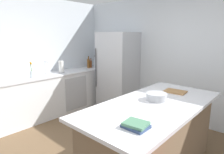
% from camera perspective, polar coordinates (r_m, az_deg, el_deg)
% --- Properties ---
extents(wall_rear, '(6.00, 0.10, 2.60)m').
position_cam_1_polar(wall_rear, '(4.24, 18.04, 5.27)').
color(wall_rear, silver).
rests_on(wall_rear, ground_plane).
extents(wall_left, '(0.10, 6.00, 2.60)m').
position_cam_1_polar(wall_left, '(4.50, -26.79, 4.94)').
color(wall_left, silver).
rests_on(wall_left, ground_plane).
extents(counter_run_left, '(0.64, 2.87, 0.93)m').
position_cam_1_polar(counter_run_left, '(4.64, -16.32, -4.62)').
color(counter_run_left, white).
rests_on(counter_run_left, ground_plane).
extents(kitchen_island, '(0.99, 2.12, 0.93)m').
position_cam_1_polar(kitchen_island, '(2.68, 12.01, -16.91)').
color(kitchen_island, '#7A6047').
rests_on(kitchen_island, ground_plane).
extents(refrigerator, '(0.84, 0.72, 1.84)m').
position_cam_1_polar(refrigerator, '(4.62, 1.68, 1.63)').
color(refrigerator, '#B7BABF').
rests_on(refrigerator, ground_plane).
extents(sink_faucet, '(0.15, 0.05, 0.30)m').
position_cam_1_polar(sink_faucet, '(4.45, -19.11, 2.73)').
color(sink_faucet, silver).
rests_on(sink_faucet, counter_run_left).
extents(flower_vase, '(0.07, 0.07, 0.32)m').
position_cam_1_polar(flower_vase, '(4.21, -22.79, 1.23)').
color(flower_vase, silver).
rests_on(flower_vase, counter_run_left).
extents(paper_towel_roll, '(0.14, 0.14, 0.31)m').
position_cam_1_polar(paper_towel_roll, '(4.56, -14.84, 2.89)').
color(paper_towel_roll, gray).
rests_on(paper_towel_roll, counter_run_left).
extents(syrup_bottle, '(0.06, 0.06, 0.28)m').
position_cam_1_polar(syrup_bottle, '(5.28, -4.23, 4.16)').
color(syrup_bottle, '#5B3319').
rests_on(syrup_bottle, counter_run_left).
extents(soda_bottle, '(0.08, 0.08, 0.31)m').
position_cam_1_polar(soda_bottle, '(5.21, -5.13, 4.23)').
color(soda_bottle, silver).
rests_on(soda_bottle, counter_run_left).
extents(vinegar_bottle, '(0.05, 0.05, 0.25)m').
position_cam_1_polar(vinegar_bottle, '(5.19, -6.27, 3.93)').
color(vinegar_bottle, '#994C23').
rests_on(vinegar_bottle, counter_run_left).
extents(whiskey_bottle, '(0.08, 0.08, 0.31)m').
position_cam_1_polar(whiskey_bottle, '(5.13, -6.96, 4.10)').
color(whiskey_bottle, brown).
rests_on(whiskey_bottle, counter_run_left).
extents(cookbook_stack, '(0.23, 0.20, 0.05)m').
position_cam_1_polar(cookbook_stack, '(1.82, 7.08, -13.95)').
color(cookbook_stack, '#334770').
rests_on(cookbook_stack, kitchen_island).
extents(mixing_bowl, '(0.27, 0.27, 0.09)m').
position_cam_1_polar(mixing_bowl, '(2.59, 13.04, -5.69)').
color(mixing_bowl, '#B2B5BA').
rests_on(mixing_bowl, kitchen_island).
extents(cutting_board, '(0.32, 0.26, 0.02)m').
position_cam_1_polar(cutting_board, '(3.04, 18.26, -4.10)').
color(cutting_board, '#9E7042').
rests_on(cutting_board, kitchen_island).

